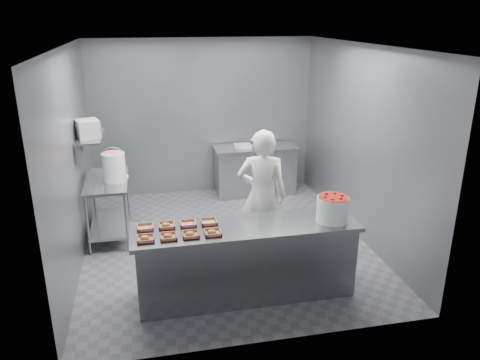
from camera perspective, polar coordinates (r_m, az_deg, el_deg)
The scene contains 24 objects.
floor at distance 6.94m, azimuth -1.74°, elevation -7.66°, with size 4.50×4.50×0.00m, color #4C4C51.
ceiling at distance 6.18m, azimuth -2.02°, elevation 16.11°, with size 4.50×4.50×0.00m, color white.
wall_back at distance 8.58m, azimuth -4.54°, elevation 7.58°, with size 4.00×0.04×2.80m, color slate.
wall_left at distance 6.40m, azimuth -19.81°, elevation 2.30°, with size 0.04×4.50×2.80m, color slate.
wall_right at distance 7.03m, azimuth 14.43°, elevation 4.35°, with size 0.04×4.50×2.80m, color slate.
service_counter at distance 5.55m, azimuth 0.72°, elevation -9.73°, with size 2.60×0.70×0.90m.
prep_table at distance 7.18m, azimuth -15.75°, elevation -2.26°, with size 0.60×1.20×0.90m.
back_counter at distance 8.65m, azimuth 1.85°, elevation 1.24°, with size 1.50×0.60×0.90m.
wall_shelf at distance 6.91m, azimuth -17.88°, elevation 5.04°, with size 0.35×0.90×0.03m, color slate.
tray_0 at distance 5.10m, azimuth -11.45°, elevation -6.99°, with size 0.19×0.18×0.06m.
tray_1 at distance 5.11m, azimuth -8.75°, elevation -6.80°, with size 0.19×0.18×0.06m.
tray_2 at distance 5.12m, azimuth -6.05°, elevation -6.59°, with size 0.19×0.18×0.06m.
tray_3 at distance 5.15m, azimuth -3.38°, elevation -6.37°, with size 0.19×0.18×0.06m.
tray_4 at distance 5.36m, azimuth -11.48°, elevation -5.67°, with size 0.19×0.18×0.04m.
tray_5 at distance 5.37m, azimuth -8.94°, elevation -5.46°, with size 0.19×0.18×0.06m.
tray_6 at distance 5.38m, azimuth -6.35°, elevation -5.30°, with size 0.19×0.18×0.04m.
tray_7 at distance 5.40m, azimuth -3.81°, elevation -5.10°, with size 0.19×0.18×0.04m.
worker at distance 6.21m, azimuth 2.70°, elevation -1.92°, with size 0.66×0.43×1.80m, color white.
strawberry_tub at distance 5.51m, azimuth 11.21°, elevation -3.36°, with size 0.37×0.37×0.30m.
glaze_bucket at distance 6.92m, azimuth -15.13°, elevation 1.61°, with size 0.34×0.33×0.50m.
bucket_lid at distance 7.09m, azimuth -14.85°, elevation 0.32°, with size 0.34×0.34×0.03m, color white.
rag at distance 7.47m, azimuth -14.73°, elevation 1.27°, with size 0.13×0.11×0.02m, color #CCB28C.
appliance at distance 6.80m, azimuth -18.06°, elevation 5.98°, with size 0.28×0.32×0.24m, color gray.
paper_stack at distance 8.46m, azimuth 0.32°, elevation 4.20°, with size 0.30×0.22×0.06m, color silver.
Camera 1 is at (-1.07, -6.08, 3.17)m, focal length 35.00 mm.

